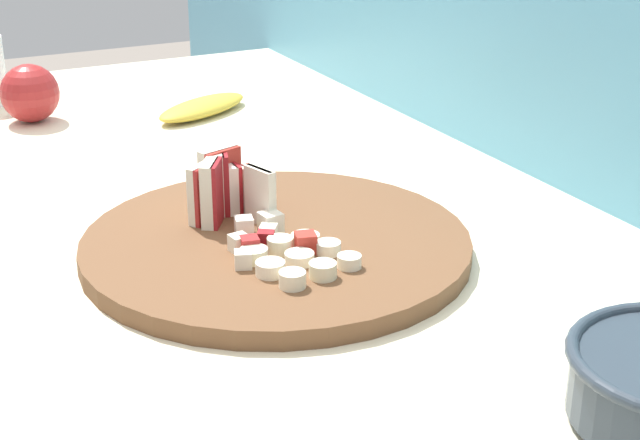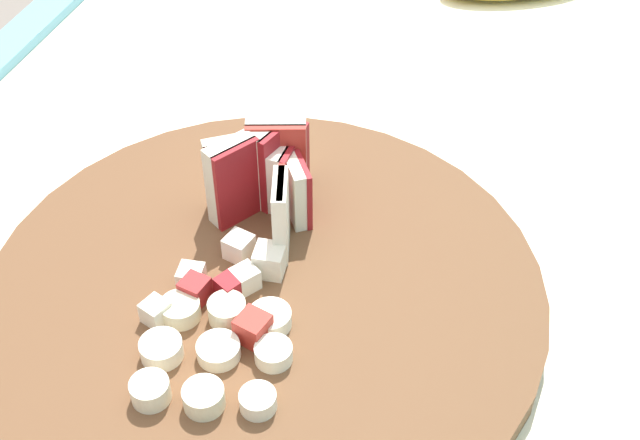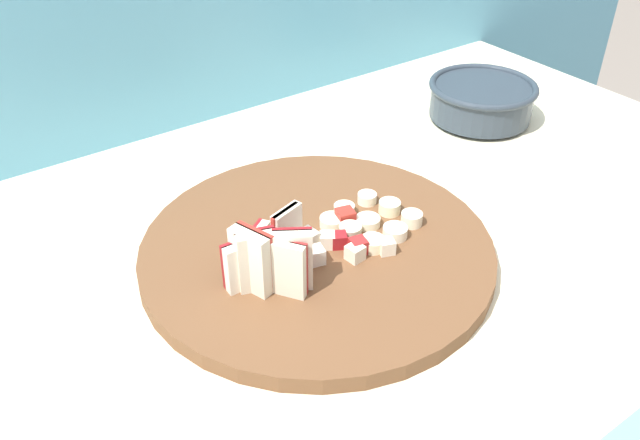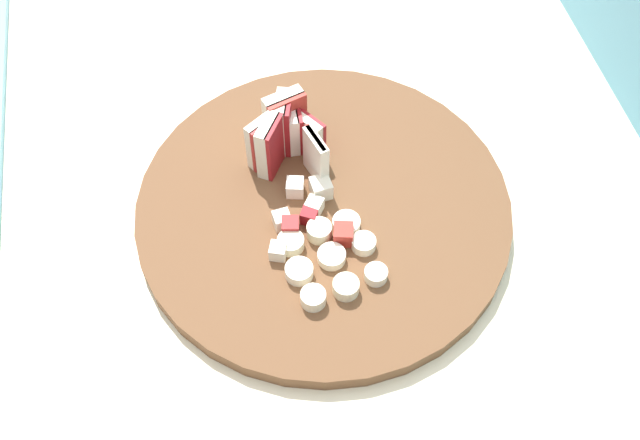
{
  "view_description": "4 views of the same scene",
  "coord_description": "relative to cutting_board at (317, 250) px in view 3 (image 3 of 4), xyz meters",
  "views": [
    {
      "loc": [
        0.91,
        -0.35,
        1.32
      ],
      "look_at": [
        0.13,
        0.03,
        0.96
      ],
      "focal_mm": 54.57,
      "sensor_mm": 36.0,
      "label": 1
    },
    {
      "loc": [
        0.47,
        0.15,
        1.37
      ],
      "look_at": [
        0.07,
        0.03,
        0.98
      ],
      "focal_mm": 48.01,
      "sensor_mm": 36.0,
      "label": 2
    },
    {
      "loc": [
        -0.22,
        -0.46,
        1.37
      ],
      "look_at": [
        0.12,
        0.01,
        0.96
      ],
      "focal_mm": 36.89,
      "sensor_mm": 36.0,
      "label": 3
    },
    {
      "loc": [
        0.54,
        -0.09,
        1.56
      ],
      "look_at": [
        0.15,
        -0.01,
        0.98
      ],
      "focal_mm": 42.12,
      "sensor_mm": 36.0,
      "label": 4
    }
  ],
  "objects": [
    {
      "name": "tile_backsplash",
      "position": [
        -0.11,
        0.39,
        -0.28
      ],
      "size": [
        2.4,
        0.04,
        1.29
      ],
      "primitive_type": "cube",
      "color": "#5BA3C1",
      "rests_on": "ground"
    },
    {
      "name": "cutting_board",
      "position": [
        0.0,
        0.0,
        0.0
      ],
      "size": [
        0.38,
        0.38,
        0.02
      ],
      "primitive_type": "cylinder",
      "color": "brown",
      "rests_on": "tiled_countertop"
    },
    {
      "name": "apple_wedge_fan",
      "position": [
        -0.08,
        -0.02,
        0.04
      ],
      "size": [
        0.1,
        0.08,
        0.07
      ],
      "color": "#B22D23",
      "rests_on": "cutting_board"
    },
    {
      "name": "apple_dice_pile",
      "position": [
        0.01,
        -0.02,
        0.02
      ],
      "size": [
        0.09,
        0.09,
        0.02
      ],
      "color": "#EFE5CC",
      "rests_on": "cutting_board"
    },
    {
      "name": "banana_slice_rows",
      "position": [
        0.07,
        -0.01,
        0.02
      ],
      "size": [
        0.1,
        0.1,
        0.01
      ],
      "color": "beige",
      "rests_on": "cutting_board"
    },
    {
      "name": "ceramic_bowl",
      "position": [
        0.39,
        0.13,
        0.02
      ],
      "size": [
        0.16,
        0.16,
        0.06
      ],
      "color": "#2D3842",
      "rests_on": "tiled_countertop"
    }
  ]
}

